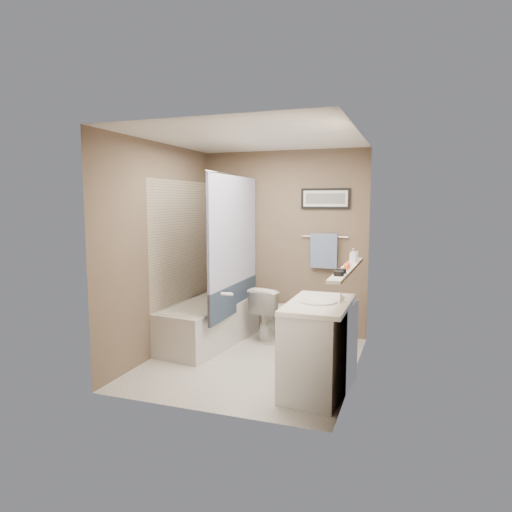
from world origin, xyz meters
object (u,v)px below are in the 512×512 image
(candle_bowl_far, at_px, (341,271))
(vanity, at_px, (319,349))
(hair_brush_back, at_px, (348,265))
(soap_bottle, at_px, (353,255))
(toilet, at_px, (274,312))
(candle_bowl_near, at_px, (339,273))
(hair_brush_front, at_px, (346,266))
(glass_jar, at_px, (355,256))
(bathtub, at_px, (206,323))

(candle_bowl_far, bearing_deg, vanity, 175.92)
(hair_brush_back, relative_size, soap_bottle, 1.53)
(toilet, bearing_deg, vanity, 136.95)
(hair_brush_back, bearing_deg, vanity, -115.61)
(candle_bowl_near, height_order, candle_bowl_far, same)
(hair_brush_front, bearing_deg, glass_jar, 90.00)
(candle_bowl_near, distance_m, hair_brush_front, 0.43)
(candle_bowl_near, bearing_deg, glass_jar, 90.00)
(glass_jar, relative_size, soap_bottle, 0.69)
(candle_bowl_near, distance_m, soap_bottle, 0.93)
(toilet, height_order, vanity, vanity)
(bathtub, relative_size, vanity, 1.67)
(candle_bowl_far, distance_m, hair_brush_back, 0.40)
(hair_brush_back, bearing_deg, toilet, 135.13)
(candle_bowl_far, xyz_separation_m, hair_brush_back, (0.00, 0.40, 0.00))
(candle_bowl_near, height_order, soap_bottle, soap_bottle)
(candle_bowl_far, bearing_deg, hair_brush_front, 90.00)
(bathtub, distance_m, candle_bowl_far, 2.22)
(vanity, relative_size, candle_bowl_far, 10.00)
(candle_bowl_near, bearing_deg, toilet, 123.56)
(hair_brush_front, bearing_deg, vanity, -123.38)
(vanity, xyz_separation_m, candle_bowl_far, (0.19, -0.01, 0.73))
(candle_bowl_far, xyz_separation_m, hair_brush_front, (0.00, 0.29, 0.00))
(bathtub, height_order, hair_brush_front, hair_brush_front)
(candle_bowl_near, bearing_deg, bathtub, 147.87)
(candle_bowl_far, distance_m, hair_brush_front, 0.29)
(candle_bowl_far, relative_size, hair_brush_front, 0.41)
(glass_jar, xyz_separation_m, soap_bottle, (0.00, -0.13, 0.02))
(bathtub, distance_m, hair_brush_back, 2.08)
(soap_bottle, bearing_deg, vanity, -103.48)
(bathtub, height_order, glass_jar, glass_jar)
(candle_bowl_near, xyz_separation_m, hair_brush_front, (0.00, 0.43, 0.00))
(bathtub, distance_m, hair_brush_front, 2.11)
(vanity, height_order, hair_brush_front, hair_brush_front)
(hair_brush_front, bearing_deg, toilet, 132.39)
(bathtub, bearing_deg, candle_bowl_far, -21.42)
(bathtub, relative_size, candle_bowl_far, 16.67)
(candle_bowl_far, bearing_deg, candle_bowl_near, -90.00)
(bathtub, relative_size, glass_jar, 15.00)
(bathtub, distance_m, vanity, 1.88)
(candle_bowl_far, xyz_separation_m, glass_jar, (0.00, 0.91, 0.03))
(soap_bottle, bearing_deg, hair_brush_back, -90.00)
(vanity, bearing_deg, hair_brush_back, 70.35)
(candle_bowl_far, xyz_separation_m, soap_bottle, (0.00, 0.78, 0.05))
(bathtub, xyz_separation_m, hair_brush_front, (1.79, -0.69, 0.89))
(bathtub, bearing_deg, soap_bottle, 1.09)
(bathtub, relative_size, toilet, 2.20)
(toilet, xyz_separation_m, glass_jar, (1.05, -0.53, 0.82))
(toilet, distance_m, vanity, 1.67)
(bathtub, distance_m, glass_jar, 2.01)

